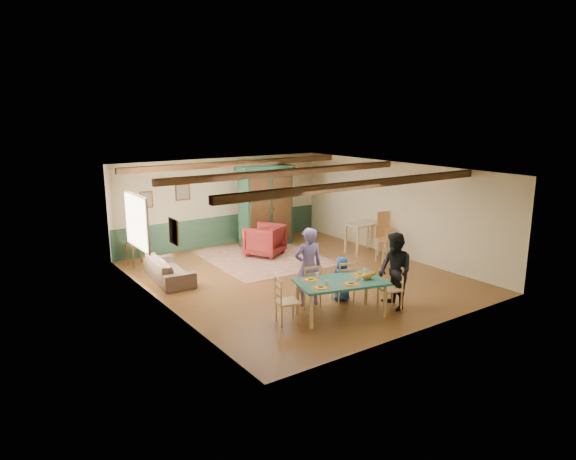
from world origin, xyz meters
TOP-DOWN VIEW (x-y plane):
  - floor at (0.00, 0.00)m, footprint 8.00×8.00m
  - wall_back at (0.00, 4.00)m, footprint 7.00×0.02m
  - wall_left at (-3.50, 0.00)m, footprint 0.02×8.00m
  - wall_right at (3.50, 0.00)m, footprint 0.02×8.00m
  - ceiling at (0.00, 0.00)m, footprint 7.00×8.00m
  - wainscot_back at (0.00, 3.98)m, footprint 6.95×0.03m
  - ceiling_beam_front at (0.00, -2.30)m, footprint 6.95×0.16m
  - ceiling_beam_mid at (0.00, 0.40)m, footprint 6.95×0.16m
  - ceiling_beam_back at (0.00, 3.00)m, footprint 6.95×0.16m
  - window_left at (-3.47, 1.70)m, footprint 0.06×1.60m
  - picture_left_wall at (-3.47, -0.60)m, footprint 0.04×0.42m
  - picture_back_a at (-1.30, 3.97)m, footprint 0.45×0.04m
  - picture_back_b at (-2.40, 3.97)m, footprint 0.38×0.04m
  - dining_table at (-0.78, -2.57)m, footprint 1.98×1.43m
  - dining_chair_far_left at (-0.97, -1.78)m, footprint 0.52×0.53m
  - dining_chair_far_right at (-0.21, -1.99)m, footprint 0.52×0.53m
  - dining_chair_end_left at (-1.88, -2.27)m, footprint 0.53×0.52m
  - dining_chair_end_right at (0.32, -2.88)m, footprint 0.53×0.52m
  - person_man at (-0.95, -1.70)m, footprint 0.71×0.56m
  - person_woman at (0.42, -2.90)m, footprint 0.81×0.93m
  - person_child at (-0.19, -1.91)m, footprint 0.55×0.43m
  - cat at (-0.28, -2.81)m, footprint 0.38×0.23m
  - place_setting_near_left at (-1.37, -2.67)m, footprint 0.46×0.39m
  - place_setting_near_center at (-0.75, -2.84)m, footprint 0.46×0.39m
  - place_setting_far_left at (-1.24, -2.19)m, footprint 0.46×0.39m
  - place_setting_far_right at (-0.19, -2.48)m, footprint 0.46×0.39m
  - area_rug at (0.19, 1.93)m, footprint 3.12×3.65m
  - armoire at (1.02, 3.10)m, footprint 1.76×0.72m
  - armchair at (0.38, 2.15)m, footprint 1.34×1.35m
  - sofa at (-2.78, 1.58)m, footprint 0.93×2.01m
  - end_table at (-3.00, 3.23)m, footprint 0.55×0.55m
  - table_lamp at (-3.00, 3.23)m, footprint 0.33×0.33m
  - counter_table at (2.92, 0.74)m, footprint 1.11×0.69m
  - bar_stool_left at (2.69, -0.32)m, footprint 0.39×0.42m
  - bar_stool_right at (3.22, 0.07)m, footprint 0.51×0.55m

SIDE VIEW (x-z plane):
  - floor at x=0.00m, z-range 0.00..0.00m
  - area_rug at x=0.19m, z-range 0.00..0.01m
  - sofa at x=-2.78m, z-range 0.00..0.57m
  - end_table at x=-3.00m, z-range 0.00..0.60m
  - dining_table at x=-0.78m, z-range 0.00..0.74m
  - counter_table at x=2.92m, z-range 0.00..0.90m
  - wainscot_back at x=0.00m, z-range 0.00..0.90m
  - armchair at x=0.38m, z-range 0.00..0.90m
  - dining_chair_far_left at x=-0.97m, z-range 0.00..0.94m
  - dining_chair_far_right at x=-0.21m, z-range 0.00..0.94m
  - dining_chair_end_left at x=-1.88m, z-range 0.00..0.94m
  - dining_chair_end_right at x=0.32m, z-range 0.00..0.94m
  - person_child at x=-0.19m, z-range 0.00..1.00m
  - bar_stool_left at x=2.69m, z-range 0.00..1.02m
  - bar_stool_right at x=3.22m, z-range 0.00..1.28m
  - place_setting_near_left at x=-1.37m, z-range 0.74..0.85m
  - place_setting_near_center at x=-0.75m, z-range 0.74..0.85m
  - place_setting_far_left at x=-1.24m, z-range 0.74..0.85m
  - place_setting_far_right at x=-0.19m, z-range 0.74..0.85m
  - person_woman at x=0.42m, z-range 0.00..1.64m
  - cat at x=-0.28m, z-range 0.74..0.92m
  - person_man at x=-0.95m, z-range 0.00..1.71m
  - table_lamp at x=-3.00m, z-range 0.60..1.15m
  - armoire at x=1.02m, z-range 0.00..2.47m
  - wall_back at x=0.00m, z-range 0.00..2.70m
  - wall_left at x=-3.50m, z-range 0.00..2.70m
  - wall_right at x=3.50m, z-range 0.00..2.70m
  - window_left at x=-3.47m, z-range 0.90..2.20m
  - picture_back_b at x=-2.40m, z-range 1.41..1.89m
  - picture_left_wall at x=-3.47m, z-range 1.49..2.01m
  - picture_back_a at x=-1.30m, z-range 1.52..2.08m
  - ceiling_beam_front at x=0.00m, z-range 2.53..2.69m
  - ceiling_beam_mid at x=0.00m, z-range 2.53..2.69m
  - ceiling_beam_back at x=0.00m, z-range 2.53..2.69m
  - ceiling at x=0.00m, z-range 2.69..2.71m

